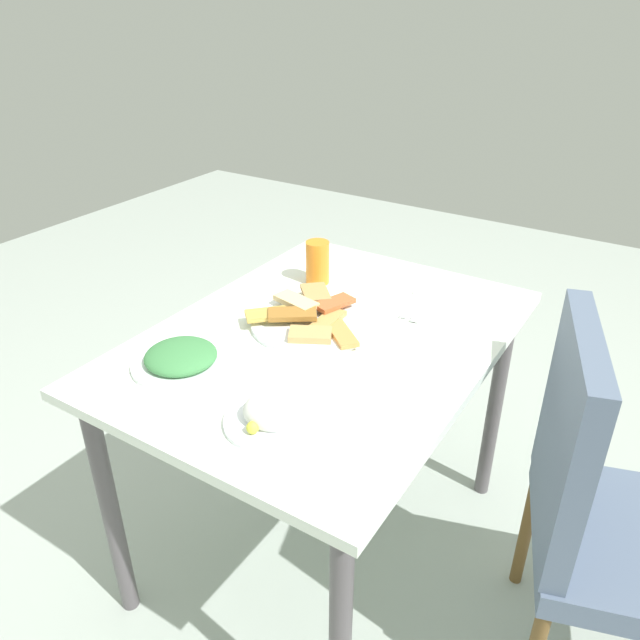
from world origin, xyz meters
TOP-DOWN VIEW (x-y plane):
  - ground_plane at (0.00, 0.00)m, footprint 6.00×6.00m
  - dining_table at (0.00, 0.00)m, footprint 1.03×0.76m
  - dining_chair at (-0.02, 0.68)m, footprint 0.53×0.53m
  - pide_platter at (-0.03, -0.06)m, footprint 0.31×0.32m
  - salad_plate_greens at (0.28, -0.20)m, footprint 0.22×0.22m
  - salad_plate_rice at (0.34, 0.10)m, footprint 0.19×0.19m
  - soda_can at (-0.24, -0.18)m, footprint 0.08×0.08m
  - paper_napkin at (-0.26, 0.13)m, footprint 0.18×0.18m
  - fork at (-0.26, 0.11)m, footprint 0.17×0.05m
  - spoon at (-0.26, 0.14)m, footprint 0.18×0.04m

SIDE VIEW (x-z plane):
  - ground_plane at x=0.00m, z-range 0.00..0.00m
  - dining_chair at x=-0.02m, z-range 0.05..0.94m
  - dining_table at x=0.00m, z-range 0.27..0.97m
  - paper_napkin at x=-0.26m, z-range 0.71..0.71m
  - fork at x=-0.26m, z-range 0.71..0.71m
  - spoon at x=-0.26m, z-range 0.71..0.71m
  - pide_platter at x=-0.03m, z-range 0.70..0.74m
  - salad_plate_greens at x=0.28m, z-range 0.70..0.75m
  - salad_plate_rice at x=0.34m, z-range 0.69..0.76m
  - soda_can at x=-0.24m, z-range 0.71..0.83m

